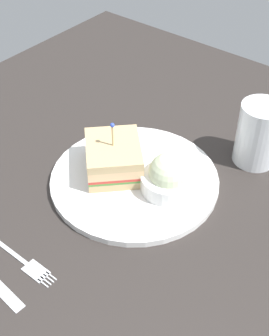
# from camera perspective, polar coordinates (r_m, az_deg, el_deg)

# --- Properties ---
(ground_plane) EXTENTS (0.97, 0.97, 0.02)m
(ground_plane) POSITION_cam_1_polar(r_m,az_deg,el_deg) (0.78, 0.00, -2.26)
(ground_plane) COLOR #2D2826
(plate) EXTENTS (0.27, 0.27, 0.01)m
(plate) POSITION_cam_1_polar(r_m,az_deg,el_deg) (0.77, 0.00, -1.42)
(plate) COLOR white
(plate) RESTS_ON ground_plane
(sandwich_half_center) EXTENTS (0.13, 0.13, 0.09)m
(sandwich_half_center) POSITION_cam_1_polar(r_m,az_deg,el_deg) (0.76, -2.56, 1.25)
(sandwich_half_center) COLOR tan
(sandwich_half_center) RESTS_ON plate
(coleslaw_bowl) EXTENTS (0.09, 0.09, 0.06)m
(coleslaw_bowl) POSITION_cam_1_polar(r_m,az_deg,el_deg) (0.73, 4.21, -1.05)
(coleslaw_bowl) COLOR white
(coleslaw_bowl) RESTS_ON plate
(drink_glass) EXTENTS (0.07, 0.07, 0.11)m
(drink_glass) POSITION_cam_1_polar(r_m,az_deg,el_deg) (0.81, 14.75, 3.78)
(drink_glass) COLOR gold
(drink_glass) RESTS_ON ground_plane
(fork) EXTENTS (0.02, 0.12, 0.00)m
(fork) POSITION_cam_1_polar(r_m,az_deg,el_deg) (0.67, -12.71, -11.41)
(fork) COLOR silver
(fork) RESTS_ON ground_plane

